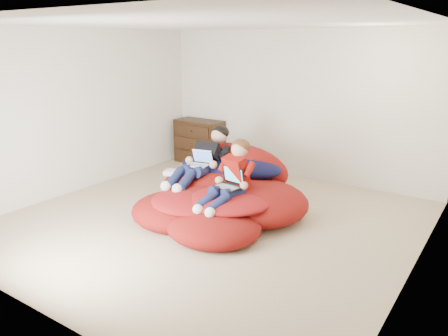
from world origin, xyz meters
TOP-DOWN VIEW (x-y plane):
  - room_shell at (0.00, 0.00)m, footprint 5.10×5.10m
  - dresser at (-1.90, 2.25)m, footprint 0.96×0.55m
  - beanbag_pile at (-0.10, 0.42)m, footprint 2.34×2.46m
  - cream_pillow at (-0.53, 1.18)m, footprint 0.47×0.30m
  - older_boy at (-0.53, 0.61)m, footprint 0.42×1.36m
  - younger_boy at (0.26, 0.10)m, footprint 0.40×0.99m
  - laptop_white at (-0.53, 0.47)m, footprint 0.33×0.34m
  - laptop_black at (0.26, 0.08)m, footprint 0.37×0.33m
  - power_adapter at (-0.98, 0.35)m, footprint 0.22×0.22m

SIDE VIEW (x-z plane):
  - room_shell at x=0.00m, z-range -1.17..1.60m
  - beanbag_pile at x=-0.10m, z-range -0.18..0.68m
  - dresser at x=-1.90m, z-range 0.00..0.84m
  - power_adapter at x=-0.98m, z-range 0.39..0.45m
  - laptop_black at x=0.26m, z-range 0.45..0.70m
  - cream_pillow at x=-0.53m, z-range 0.47..0.77m
  - laptop_white at x=-0.53m, z-range 0.53..0.74m
  - younger_boy at x=0.26m, z-range 0.26..1.05m
  - older_boy at x=-0.53m, z-range 0.31..1.05m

